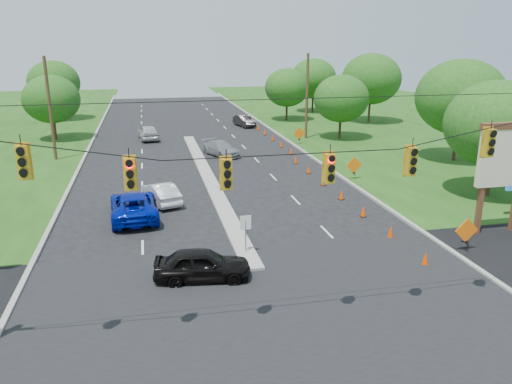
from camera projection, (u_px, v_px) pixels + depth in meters
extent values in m
plane|color=black|center=(277.00, 317.00, 19.11)|extent=(160.00, 160.00, 0.00)
cube|color=black|center=(277.00, 317.00, 19.11)|extent=(160.00, 14.00, 0.02)
cube|color=gray|center=(84.00, 159.00, 45.06)|extent=(0.25, 110.00, 0.16)
cube|color=gray|center=(298.00, 149.00, 49.24)|extent=(0.25, 110.00, 0.16)
cube|color=gray|center=(208.00, 178.00, 38.74)|extent=(1.00, 34.00, 0.18)
cylinder|color=gray|center=(246.00, 238.00, 24.46)|extent=(0.06, 0.06, 1.80)
cube|color=white|center=(246.00, 223.00, 24.22)|extent=(0.55, 0.04, 0.70)
cylinder|color=black|center=(287.00, 142.00, 16.15)|extent=(24.00, 0.04, 0.04)
cube|color=gold|center=(23.00, 162.00, 14.57)|extent=(0.34, 0.24, 1.00)
cube|color=gold|center=(130.00, 174.00, 15.34)|extent=(0.34, 0.24, 1.00)
cube|color=gold|center=(227.00, 174.00, 16.01)|extent=(0.34, 0.24, 1.00)
cube|color=gold|center=(329.00, 168.00, 16.73)|extent=(0.34, 0.24, 1.00)
cube|color=gold|center=(411.00, 162.00, 17.33)|extent=(0.34, 0.24, 1.00)
cube|color=gold|center=(489.00, 143.00, 17.80)|extent=(0.34, 0.24, 1.00)
cylinder|color=#422D1C|center=(50.00, 109.00, 43.26)|extent=(0.28, 0.28, 9.00)
cylinder|color=#422D1C|center=(307.00, 97.00, 53.10)|extent=(0.28, 0.28, 9.00)
cube|color=#59331E|center=(481.00, 196.00, 26.75)|extent=(0.25, 0.25, 4.40)
cube|color=beige|center=(505.00, 157.00, 26.37)|extent=(3.00, 0.35, 3.20)
cube|color=#59331E|center=(509.00, 126.00, 25.89)|extent=(3.20, 0.40, 0.35)
cone|color=#E83C00|center=(425.00, 258.00, 23.47)|extent=(0.32, 0.32, 0.70)
cone|color=#E83C00|center=(391.00, 232.00, 26.74)|extent=(0.32, 0.32, 0.70)
cone|color=#E83C00|center=(363.00, 211.00, 30.01)|extent=(0.32, 0.32, 0.70)
cone|color=#E83C00|center=(342.00, 194.00, 33.29)|extent=(0.32, 0.32, 0.70)
cone|color=#E83C00|center=(324.00, 181.00, 36.56)|extent=(0.32, 0.32, 0.70)
cone|color=#E83C00|center=(309.00, 169.00, 39.83)|extent=(0.32, 0.32, 0.70)
cone|color=#E83C00|center=(296.00, 160.00, 43.10)|extent=(0.32, 0.32, 0.70)
cone|color=#E83C00|center=(291.00, 151.00, 46.49)|extent=(0.32, 0.32, 0.70)
cone|color=#E83C00|center=(281.00, 144.00, 49.77)|extent=(0.32, 0.32, 0.70)
cone|color=#E83C00|center=(273.00, 138.00, 53.04)|extent=(0.32, 0.32, 0.70)
cone|color=#E83C00|center=(265.00, 132.00, 56.31)|extent=(0.32, 0.32, 0.70)
cone|color=#E83C00|center=(258.00, 127.00, 59.58)|extent=(0.32, 0.32, 0.70)
cube|color=black|center=(465.00, 242.00, 24.92)|extent=(0.06, 0.58, 0.26)
cube|color=black|center=(465.00, 242.00, 24.92)|extent=(0.06, 0.58, 0.26)
cube|color=orange|center=(467.00, 230.00, 24.75)|extent=(1.27, 0.05, 1.27)
cube|color=black|center=(354.00, 173.00, 38.01)|extent=(0.06, 0.58, 0.26)
cube|color=black|center=(354.00, 173.00, 38.01)|extent=(0.06, 0.58, 0.26)
cube|color=orange|center=(354.00, 165.00, 37.83)|extent=(1.27, 0.05, 1.27)
cube|color=black|center=(299.00, 139.00, 51.09)|extent=(0.06, 0.58, 0.26)
cube|color=black|center=(299.00, 139.00, 51.09)|extent=(0.06, 0.58, 0.26)
cube|color=orange|center=(299.00, 133.00, 50.92)|extent=(1.27, 0.05, 1.27)
cylinder|color=black|center=(55.00, 128.00, 53.24)|extent=(0.28, 0.28, 2.52)
ellipsoid|color=#194C14|center=(51.00, 99.00, 52.35)|extent=(5.88, 5.88, 5.04)
cylinder|color=black|center=(57.00, 109.00, 66.79)|extent=(0.28, 0.28, 2.88)
ellipsoid|color=#194C14|center=(54.00, 83.00, 65.77)|extent=(6.72, 6.72, 5.76)
cylinder|color=black|center=(489.00, 176.00, 33.63)|extent=(0.28, 0.28, 2.88)
ellipsoid|color=#194C14|center=(497.00, 124.00, 32.61)|extent=(6.72, 6.72, 5.76)
cylinder|color=black|center=(455.00, 143.00, 43.75)|extent=(0.28, 0.28, 3.24)
ellipsoid|color=#194C14|center=(461.00, 97.00, 42.60)|extent=(7.56, 7.56, 6.48)
cylinder|color=black|center=(340.00, 127.00, 53.83)|extent=(0.28, 0.28, 2.52)
ellipsoid|color=#194C14|center=(341.00, 99.00, 52.94)|extent=(5.88, 5.88, 5.04)
cylinder|color=black|center=(369.00, 110.00, 64.73)|extent=(0.28, 0.28, 3.24)
ellipsoid|color=#194C14|center=(371.00, 79.00, 63.58)|extent=(7.56, 7.56, 6.48)
cylinder|color=black|center=(313.00, 103.00, 74.23)|extent=(0.28, 0.28, 2.88)
ellipsoid|color=#194C14|center=(313.00, 78.00, 73.22)|extent=(6.72, 6.72, 5.76)
cylinder|color=black|center=(287.00, 111.00, 66.50)|extent=(0.28, 0.28, 2.52)
ellipsoid|color=#194C14|center=(287.00, 88.00, 65.61)|extent=(5.88, 5.88, 5.04)
imported|color=black|center=(202.00, 265.00, 21.94)|extent=(4.43, 2.25, 1.44)
imported|color=silver|center=(161.00, 193.00, 32.44)|extent=(2.62, 4.39, 1.36)
imported|color=#0215AA|center=(133.00, 205.00, 29.67)|extent=(2.96, 5.83, 1.58)
imported|color=gray|center=(221.00, 148.00, 46.05)|extent=(3.49, 4.97, 1.34)
imported|color=#B2B2B2|center=(148.00, 132.00, 53.51)|extent=(2.38, 4.88, 1.60)
imported|color=black|center=(244.00, 121.00, 61.99)|extent=(2.33, 4.43, 1.39)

